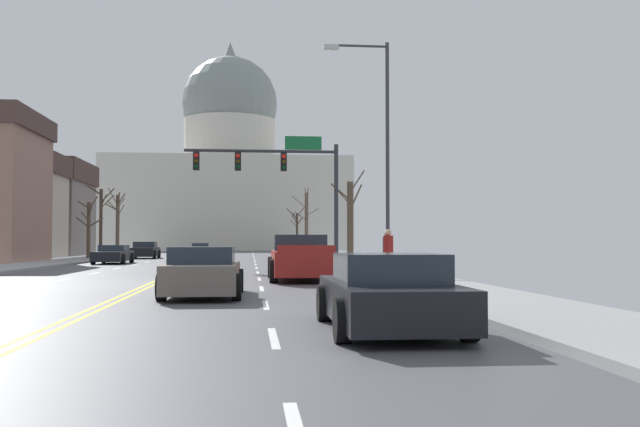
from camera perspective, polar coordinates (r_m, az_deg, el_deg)
The scene contains 21 objects.
ground at distance 24.19m, azimuth -13.26°, elevation -5.44°, with size 20.00×180.00×0.20m.
signal_gantry at distance 36.15m, azimuth -3.15°, elevation 3.40°, with size 7.91×0.41×6.66m.
street_lamp_right at distance 26.09m, azimuth 4.85°, elevation 6.18°, with size 2.44×0.24×8.62m.
capitol_building at distance 108.89m, azimuth -7.37°, elevation 2.83°, with size 35.53×21.78×32.24m.
sedan_near_00 at distance 32.07m, azimuth -2.13°, elevation -3.74°, with size 2.08×4.32×1.16m.
pickup_truck_near_01 at distance 25.20m, azimuth -1.57°, elevation -3.74°, with size 2.34×5.59×1.62m.
sedan_near_02 at distance 17.94m, azimuth -9.46°, elevation -4.78°, with size 1.98×4.38×1.26m.
sedan_near_03 at distance 11.14m, azimuth 5.57°, elevation -6.58°, with size 2.02×4.36×1.21m.
sedan_oncoming_00 at distance 44.74m, azimuth -16.46°, elevation -3.23°, with size 1.98×4.64×1.13m.
sedan_oncoming_01 at distance 57.09m, azimuth -14.05°, elevation -2.94°, with size 2.12×4.55×1.32m.
sedan_oncoming_02 at distance 68.51m, azimuth -9.70°, elevation -2.90°, with size 1.96×4.30×1.16m.
flank_building_01 at distance 71.97m, azimuth -22.89°, elevation 0.44°, with size 11.57×10.36×8.90m.
bare_tree_00 at distance 78.32m, azimuth -1.90°, elevation -1.27°, with size 2.05×1.42×5.00m.
bare_tree_01 at distance 60.03m, azimuth -17.38°, elevation -0.45°, with size 2.32×1.05×5.83m.
bare_tree_02 at distance 41.07m, azimuth 2.46°, elevation -0.46°, with size 2.01×2.49×5.42m.
bare_tree_03 at distance 53.70m, azimuth -18.29°, elevation -0.97°, with size 1.85×1.43×4.52m.
bare_tree_04 at distance 69.73m, azimuth -1.11°, elevation -0.65°, with size 2.76×1.50×6.58m.
bare_tree_05 at distance 64.82m, azimuth -16.14°, elevation -0.66°, with size 1.95×2.40×5.95m.
pedestrian_00 at distance 28.19m, azimuth 5.46°, elevation -2.94°, with size 0.35×0.34×1.64m.
pedestrian_01 at distance 24.63m, azimuth 5.58°, elevation -3.00°, with size 0.35×0.34×1.67m.
bicycle_parked at distance 22.67m, azimuth 6.94°, elevation -4.53°, with size 0.12×1.77×0.85m.
Camera 1 is at (3.15, -23.94, 1.41)m, focal length 39.37 mm.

